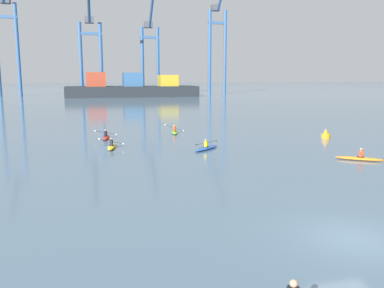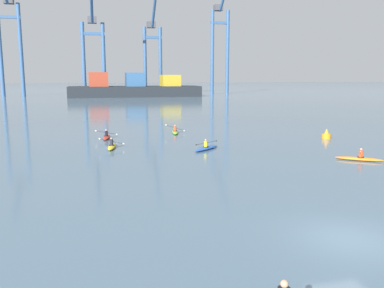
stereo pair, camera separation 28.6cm
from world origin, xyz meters
TOP-DOWN VIEW (x-y plane):
  - ground_plane at (0.00, 0.00)m, footprint 800.00×800.00m
  - container_barge at (2.79, 114.20)m, footprint 40.11×10.85m
  - gantry_crane_west at (-34.22, 124.95)m, footprint 7.19×17.54m
  - gantry_crane_west_mid at (-9.21, 119.89)m, footprint 7.39×19.38m
  - gantry_crane_east_mid at (10.38, 126.28)m, footprint 6.50×16.23m
  - gantry_crane_east at (33.65, 124.30)m, footprint 6.74×16.50m
  - channel_buoy at (13.38, 23.37)m, footprint 0.90×0.90m
  - kayak_red at (-8.40, 28.57)m, footprint 2.25×3.45m
  - kayak_lime at (-0.86, 30.71)m, footprint 2.18×3.45m
  - kayak_blue at (-0.25, 19.98)m, footprint 2.94×2.71m
  - kayak_orange at (9.70, 12.94)m, footprint 3.11×2.47m
  - kayak_yellow at (-8.12, 22.76)m, footprint 2.23×3.45m

SIDE VIEW (x-z plane):
  - ground_plane at x=0.00m, z-range 0.00..0.00m
  - kayak_red at x=-8.40m, z-range -0.30..0.65m
  - kayak_orange at x=9.70m, z-range -0.30..0.65m
  - kayak_lime at x=-0.86m, z-range -0.34..0.68m
  - kayak_blue at x=-0.25m, z-range -0.30..0.65m
  - kayak_yellow at x=-8.12m, z-range -0.30..0.65m
  - channel_buoy at x=13.38m, z-range -0.14..0.86m
  - container_barge at x=2.79m, z-range -1.17..6.30m
  - gantry_crane_east_mid at x=10.38m, z-range -1.34..33.36m
  - gantry_crane_west_mid at x=-9.21m, z-range -0.16..32.30m
  - gantry_crane_west at x=-34.22m, z-range 0.22..37.46m
  - gantry_crane_east at x=33.65m, z-range -0.93..39.30m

